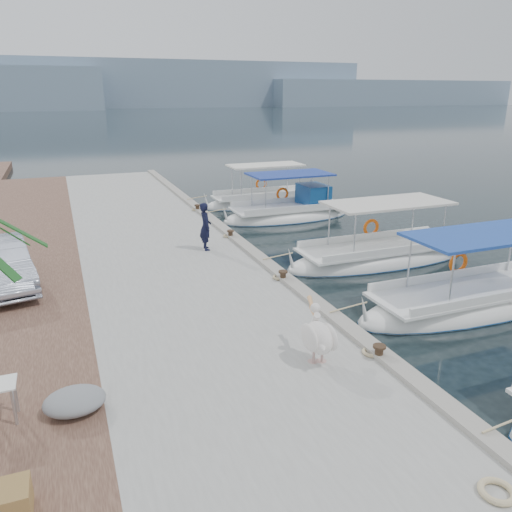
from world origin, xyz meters
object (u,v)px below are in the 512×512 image
(fishing_caique_b, at_px, (473,304))
(parked_car, at_px, (0,264))
(pelican, at_px, (318,336))
(fishing_caique_d, at_px, (288,214))
(fisherman, at_px, (205,226))
(fishing_caique_e, at_px, (263,203))
(fishing_caique_c, at_px, (379,258))

(fishing_caique_b, height_order, parked_car, fishing_caique_b)
(fishing_caique_b, relative_size, parked_car, 1.82)
(pelican, distance_m, parked_car, 9.77)
(fishing_caique_d, xyz_separation_m, fisherman, (-5.62, -5.02, 1.17))
(fishing_caique_d, relative_size, fisherman, 3.81)
(fishing_caique_e, bearing_deg, fisherman, -123.89)
(fishing_caique_d, relative_size, fishing_caique_e, 0.98)
(fishing_caique_b, relative_size, fishing_caique_d, 1.18)
(parked_car, bearing_deg, fishing_caique_b, -34.46)
(fishing_caique_d, bearing_deg, fisherman, -138.23)
(fishing_caique_b, distance_m, fishing_caique_c, 4.51)
(fishing_caique_b, xyz_separation_m, fisherman, (-6.09, 6.74, 1.24))
(fishing_caique_b, bearing_deg, fisherman, 132.10)
(fishing_caique_b, distance_m, pelican, 6.42)
(pelican, height_order, parked_car, parked_car)
(fishing_caique_b, distance_m, fisherman, 9.17)
(pelican, bearing_deg, fishing_caique_c, 46.72)
(fishing_caique_b, height_order, fisherman, fishing_caique_b)
(fishing_caique_c, xyz_separation_m, fishing_caique_e, (-0.39, 10.55, 0.00))
(parked_car, bearing_deg, fisherman, 0.19)
(fishing_caique_b, distance_m, fishing_caique_d, 11.77)
(fishing_caique_e, xyz_separation_m, parked_car, (-12.18, -9.68, 1.08))
(fishing_caique_e, xyz_separation_m, pelican, (-5.58, -16.89, 0.99))
(fishing_caique_d, relative_size, parked_car, 1.54)
(fishing_caique_e, relative_size, pelican, 4.39)
(fishing_caique_d, xyz_separation_m, pelican, (-5.61, -13.58, 0.91))
(fishing_caique_b, relative_size, pelican, 5.04)
(fishing_caique_e, bearing_deg, fishing_caique_d, -89.54)
(pelican, bearing_deg, fishing_caique_e, 71.72)
(fishing_caique_c, height_order, parked_car, fishing_caique_c)
(fishing_caique_d, xyz_separation_m, fishing_caique_e, (-0.03, 3.31, -0.07))
(fishing_caique_d, relative_size, pelican, 4.28)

